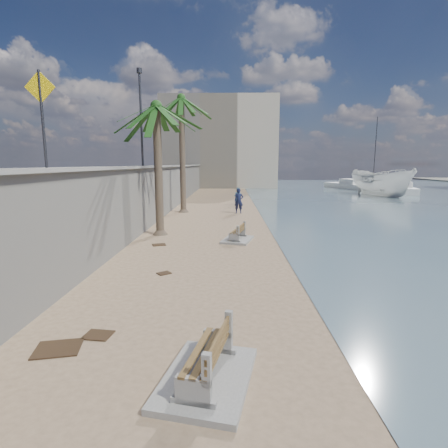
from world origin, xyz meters
name	(u,v)px	position (x,y,z in m)	size (l,w,h in m)	color
ground_plane	(240,326)	(0.00, 0.00, 0.00)	(140.00, 140.00, 0.00)	#97795C
seawall	(168,189)	(-5.20, 20.00, 1.75)	(0.45, 70.00, 3.50)	gray
wall_cap	(167,166)	(-5.20, 20.00, 3.55)	(0.80, 70.00, 0.12)	gray
end_building	(220,144)	(-2.00, 52.00, 7.00)	(18.00, 12.00, 14.00)	#B7AA93
bench_near	(207,360)	(-0.63, -2.08, 0.39)	(1.85, 2.36, 0.88)	gray
bench_far	(237,234)	(0.12, 9.14, 0.35)	(1.72, 2.15, 0.79)	gray
palm_mid	(156,108)	(-3.97, 10.63, 6.50)	(5.00, 5.00, 7.48)	brown
palm_back	(181,100)	(-3.88, 19.36, 8.40)	(5.00, 5.00, 9.45)	brown
pedestrian_sign	(41,106)	(-5.00, 1.50, 5.15)	(0.78, 0.07, 2.40)	#2D2D33
streetlight	(141,109)	(-5.10, 12.00, 6.64)	(0.28, 0.28, 5.12)	#2D2D33
person_a	(239,199)	(0.42, 18.86, 1.08)	(0.78, 0.53, 2.15)	#151B3A
person_b	(238,195)	(0.44, 24.13, 0.89)	(0.86, 0.67, 1.79)	teal
boat_cruiser	(382,181)	(17.53, 33.87, 1.72)	(3.60, 3.70, 4.23)	silver
yacht_near	(394,189)	(22.05, 40.26, 0.35)	(12.36, 3.46, 1.50)	silver
yacht_far	(347,186)	(17.63, 46.40, 0.35)	(8.80, 2.46, 1.50)	silver
sailboat_west	(373,186)	(22.32, 48.25, 0.33)	(6.24, 7.31, 10.96)	silver
debris_a	(58,349)	(-3.73, -1.09, 0.01)	(0.88, 0.71, 0.03)	#382616
debris_b	(98,335)	(-3.12, -0.51, 0.01)	(0.59, 0.47, 0.03)	#382616
debris_c	(159,245)	(-3.54, 8.17, 0.01)	(0.60, 0.48, 0.03)	#382616
debris_d	(164,273)	(-2.50, 3.89, 0.01)	(0.43, 0.34, 0.03)	#382616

